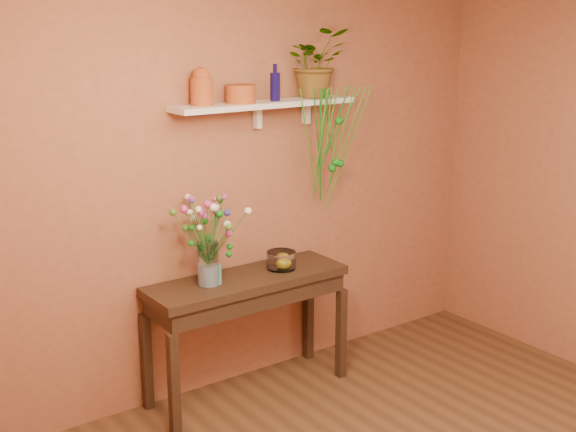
{
  "coord_description": "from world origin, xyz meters",
  "views": [
    {
      "loc": [
        -2.65,
        -2.16,
        2.44
      ],
      "look_at": [
        0.0,
        1.55,
        1.25
      ],
      "focal_mm": 46.77,
      "sensor_mm": 36.0,
      "label": 1
    }
  ],
  "objects_px": {
    "blue_bottle": "(275,86)",
    "terracotta_jug": "(202,87)",
    "spider_plant": "(316,63)",
    "glass_bowl": "(281,261)",
    "sideboard": "(247,294)",
    "bouquet": "(208,219)",
    "glass_vase": "(208,267)"
  },
  "relations": [
    {
      "from": "spider_plant",
      "to": "terracotta_jug",
      "type": "bearing_deg",
      "value": -179.75
    },
    {
      "from": "glass_vase",
      "to": "sideboard",
      "type": "bearing_deg",
      "value": -1.23
    },
    {
      "from": "glass_bowl",
      "to": "glass_vase",
      "type": "bearing_deg",
      "value": 179.36
    },
    {
      "from": "blue_bottle",
      "to": "bouquet",
      "type": "relative_size",
      "value": 0.51
    },
    {
      "from": "blue_bottle",
      "to": "spider_plant",
      "type": "relative_size",
      "value": 0.52
    },
    {
      "from": "blue_bottle",
      "to": "spider_plant",
      "type": "bearing_deg",
      "value": 7.81
    },
    {
      "from": "terracotta_jug",
      "to": "blue_bottle",
      "type": "xyz_separation_m",
      "value": [
        0.51,
        -0.05,
        -0.01
      ]
    },
    {
      "from": "blue_bottle",
      "to": "terracotta_jug",
      "type": "bearing_deg",
      "value": 174.78
    },
    {
      "from": "spider_plant",
      "to": "glass_vase",
      "type": "bearing_deg",
      "value": -172.05
    },
    {
      "from": "sideboard",
      "to": "spider_plant",
      "type": "distance_m",
      "value": 1.61
    },
    {
      "from": "sideboard",
      "to": "terracotta_jug",
      "type": "relative_size",
      "value": 5.87
    },
    {
      "from": "spider_plant",
      "to": "sideboard",
      "type": "bearing_deg",
      "value": -168.2
    },
    {
      "from": "sideboard",
      "to": "blue_bottle",
      "type": "xyz_separation_m",
      "value": [
        0.29,
        0.09,
        1.33
      ]
    },
    {
      "from": "blue_bottle",
      "to": "bouquet",
      "type": "xyz_separation_m",
      "value": [
        -0.57,
        -0.08,
        -0.78
      ]
    },
    {
      "from": "spider_plant",
      "to": "glass_bowl",
      "type": "xyz_separation_m",
      "value": [
        -0.38,
        -0.14,
        -1.29
      ]
    },
    {
      "from": "terracotta_jug",
      "to": "spider_plant",
      "type": "height_order",
      "value": "spider_plant"
    },
    {
      "from": "terracotta_jug",
      "to": "glass_vase",
      "type": "bearing_deg",
      "value": -115.55
    },
    {
      "from": "sideboard",
      "to": "glass_bowl",
      "type": "relative_size",
      "value": 6.91
    },
    {
      "from": "bouquet",
      "to": "spider_plant",
      "type": "bearing_deg",
      "value": 8.24
    },
    {
      "from": "sideboard",
      "to": "blue_bottle",
      "type": "relative_size",
      "value": 5.76
    },
    {
      "from": "sideboard",
      "to": "bouquet",
      "type": "xyz_separation_m",
      "value": [
        -0.28,
        0.0,
        0.55
      ]
    },
    {
      "from": "spider_plant",
      "to": "bouquet",
      "type": "height_order",
      "value": "spider_plant"
    },
    {
      "from": "blue_bottle",
      "to": "spider_plant",
      "type": "distance_m",
      "value": 0.4
    },
    {
      "from": "glass_vase",
      "to": "glass_bowl",
      "type": "relative_size",
      "value": 1.42
    },
    {
      "from": "blue_bottle",
      "to": "glass_vase",
      "type": "height_order",
      "value": "blue_bottle"
    },
    {
      "from": "sideboard",
      "to": "glass_vase",
      "type": "xyz_separation_m",
      "value": [
        -0.28,
        0.01,
        0.24
      ]
    },
    {
      "from": "sideboard",
      "to": "glass_bowl",
      "type": "distance_m",
      "value": 0.32
    },
    {
      "from": "terracotta_jug",
      "to": "blue_bottle",
      "type": "distance_m",
      "value": 0.51
    },
    {
      "from": "sideboard",
      "to": "blue_bottle",
      "type": "height_order",
      "value": "blue_bottle"
    },
    {
      "from": "terracotta_jug",
      "to": "glass_bowl",
      "type": "relative_size",
      "value": 1.18
    },
    {
      "from": "glass_bowl",
      "to": "spider_plant",
      "type": "bearing_deg",
      "value": 19.69
    },
    {
      "from": "terracotta_jug",
      "to": "glass_vase",
      "type": "distance_m",
      "value": 1.11
    }
  ]
}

